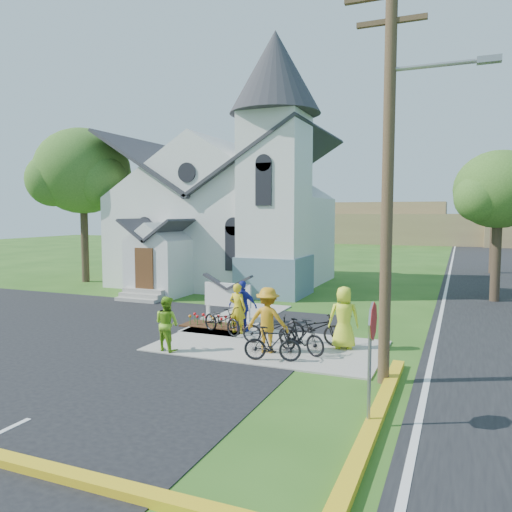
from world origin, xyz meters
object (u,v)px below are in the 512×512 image
at_px(cyclist_1, 167,323).
at_px(cyclist_4, 344,317).
at_px(church_sign, 228,295).
at_px(cyclist_0, 238,308).
at_px(bike_0, 222,320).
at_px(bike_1, 272,344).
at_px(bike_2, 270,329).
at_px(cyclist_2, 243,306).
at_px(utility_pole, 391,161).
at_px(stop_sign, 372,337).
at_px(bike_4, 314,328).
at_px(bike_3, 301,336).
at_px(cyclist_3, 268,320).

height_order(cyclist_1, cyclist_4, cyclist_4).
relative_size(church_sign, cyclist_0, 1.28).
relative_size(bike_0, cyclist_1, 1.11).
xyz_separation_m(cyclist_0, cyclist_1, (-1.07, -2.77, -0.04)).
xyz_separation_m(cyclist_0, bike_1, (2.24, -2.57, -0.38)).
bearing_deg(bike_2, cyclist_0, 46.50).
height_order(church_sign, cyclist_2, cyclist_2).
relative_size(utility_pole, cyclist_1, 6.10).
bearing_deg(stop_sign, cyclist_0, 133.52).
relative_size(bike_1, cyclist_2, 0.90).
distance_m(bike_2, bike_4, 1.39).
height_order(utility_pole, bike_2, utility_pole).
xyz_separation_m(church_sign, bike_3, (3.92, -3.20, -0.47)).
bearing_deg(utility_pole, cyclist_2, 147.95).
distance_m(bike_0, bike_1, 3.53).
height_order(stop_sign, cyclist_4, stop_sign).
xyz_separation_m(bike_0, cyclist_2, (0.53, 0.55, 0.41)).
distance_m(utility_pole, cyclist_3, 5.82).
relative_size(bike_2, bike_4, 0.87).
relative_size(bike_3, bike_4, 0.86).
distance_m(cyclist_0, bike_2, 1.76).
height_order(utility_pole, cyclist_1, utility_pole).
relative_size(utility_pole, cyclist_2, 5.62).
distance_m(stop_sign, cyclist_0, 8.00).
bearing_deg(bike_1, cyclist_2, 24.75).
bearing_deg(church_sign, bike_0, -69.90).
bearing_deg(bike_2, church_sign, 32.69).
distance_m(bike_1, cyclist_2, 3.59).
height_order(cyclist_1, cyclist_2, cyclist_2).
relative_size(cyclist_0, bike_0, 0.95).
relative_size(utility_pole, cyclist_4, 5.25).
bearing_deg(cyclist_2, bike_4, 166.00).
height_order(bike_3, cyclist_4, cyclist_4).
bearing_deg(cyclist_4, utility_pole, 104.19).
bearing_deg(bike_0, cyclist_1, -170.44).
relative_size(utility_pole, bike_1, 6.22).
relative_size(cyclist_2, bike_2, 1.03).
relative_size(utility_pole, stop_sign, 4.03).
height_order(cyclist_0, bike_1, cyclist_0).
distance_m(bike_3, bike_4, 1.21).
relative_size(stop_sign, cyclist_3, 1.28).
bearing_deg(cyclist_4, cyclist_0, -25.97).
bearing_deg(cyclist_1, stop_sign, 168.91).
bearing_deg(cyclist_0, cyclist_4, 178.61).
height_order(utility_pole, bike_3, utility_pole).
bearing_deg(cyclist_1, church_sign, -75.33).
bearing_deg(cyclist_0, bike_1, 137.39).
xyz_separation_m(utility_pole, stop_sign, (0.07, -2.70, -3.62)).
height_order(church_sign, cyclist_1, church_sign).
height_order(bike_1, bike_2, bike_1).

